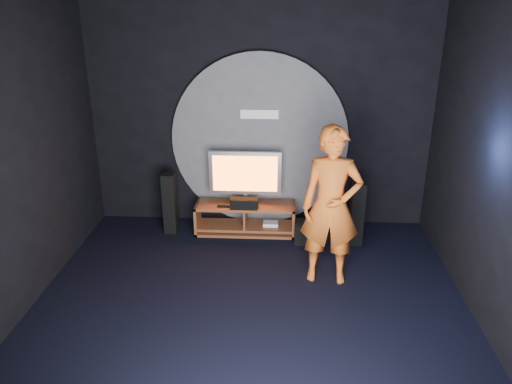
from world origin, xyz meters
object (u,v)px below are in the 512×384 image
media_console (246,220)px  player (331,206)px  tower_speaker_right (357,214)px  subwoofer (304,232)px  tv (245,175)px  tower_speaker_left (170,203)px

media_console → player: size_ratio=0.75×
tower_speaker_right → player: (-0.47, -0.97, 0.52)m
media_console → player: player is taller
tower_speaker_right → subwoofer: bearing=-179.6°
media_console → tower_speaker_right: (1.59, -0.26, 0.27)m
tv → subwoofer: size_ratio=3.37×
tower_speaker_left → subwoofer: (1.98, -0.23, -0.31)m
tower_speaker_left → tv: bearing=5.6°
tv → media_console: bearing=-84.2°
media_console → player: bearing=-47.9°
tower_speaker_left → player: size_ratio=0.47×
subwoofer → player: size_ratio=0.16×
tv → tower_speaker_left: size_ratio=1.14×
tower_speaker_right → subwoofer: (-0.73, -0.01, -0.31)m
subwoofer → player: (0.26, -0.97, 0.83)m
tv → subwoofer: tv is taller
tv → tower_speaker_right: tv is taller
tv → player: player is taller
tv → player: (1.13, -1.31, 0.10)m
media_console → tv: (-0.01, 0.07, 0.69)m
media_console → tower_speaker_right: 1.63m
tower_speaker_right → tv: bearing=168.3°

